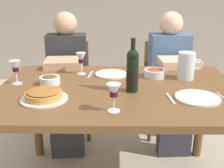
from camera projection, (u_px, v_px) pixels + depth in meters
The scene contains 18 objects.
dining_table at pixel (119, 101), 1.70m from camera, with size 1.50×1.00×0.76m.
wine_bottle at pixel (132, 70), 1.57m from camera, with size 0.07×0.07×0.32m.
water_pitcher at pixel (186, 67), 1.81m from camera, with size 0.17×0.11×0.18m.
baked_tart at pixel (44, 95), 1.48m from camera, with size 0.26×0.26×0.06m.
salad_bowl at pixel (155, 72), 1.87m from camera, with size 0.15×0.15×0.06m.
olive_bowl at pixel (50, 80), 1.72m from camera, with size 0.13×0.13×0.06m.
wine_glass_left_diner at pixel (81, 59), 1.90m from camera, with size 0.07×0.07×0.16m.
wine_glass_right_diner at pixel (15, 67), 1.70m from camera, with size 0.07×0.07×0.15m.
wine_glass_centre at pixel (114, 92), 1.31m from camera, with size 0.07×0.07×0.14m.
dinner_plate_left_setting at pixel (111, 74), 1.92m from camera, with size 0.23×0.23×0.01m, color silver.
dinner_plate_right_setting at pixel (198, 98), 1.50m from camera, with size 0.25×0.25×0.01m, color silver.
fork_left_setting at pixel (90, 74), 1.92m from camera, with size 0.16×0.01×0.01m, color silver.
knife_left_setting at pixel (132, 75), 1.92m from camera, with size 0.18×0.01×0.01m, color silver.
spoon_right_setting at pixel (170, 98), 1.50m from camera, with size 0.16×0.01×0.01m, color silver.
chair_left at pixel (70, 82), 2.59m from camera, with size 0.43×0.43×0.87m.
diner_left at pixel (67, 78), 2.32m from camera, with size 0.36×0.53×1.16m.
chair_right at pixel (164, 81), 2.60m from camera, with size 0.43×0.43×0.87m.
diner_right at pixel (171, 77), 2.34m from camera, with size 0.35×0.52×1.16m.
Camera 1 is at (-0.03, -1.57, 1.33)m, focal length 43.39 mm.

